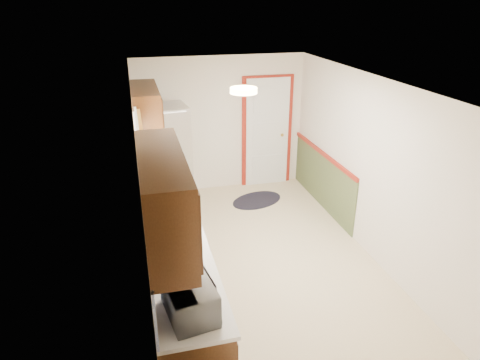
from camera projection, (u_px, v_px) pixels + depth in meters
room_shell at (262, 178)px, 5.37m from camera, size 3.20×5.20×2.52m
kitchen_run at (168, 229)px, 4.99m from camera, size 0.63×4.00×2.20m
back_wall_trim at (279, 142)px, 7.69m from camera, size 1.12×2.30×2.08m
ceiling_fixture at (244, 90)px, 4.67m from camera, size 0.30×0.30×0.06m
microwave at (190, 295)px, 3.40m from camera, size 0.38×0.58×0.37m
refrigerator at (167, 156)px, 7.10m from camera, size 0.78×0.76×1.71m
rug at (257, 200)px, 7.51m from camera, size 1.10×0.91×0.01m
cooktop at (163, 183)px, 5.87m from camera, size 0.50×0.60×0.02m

